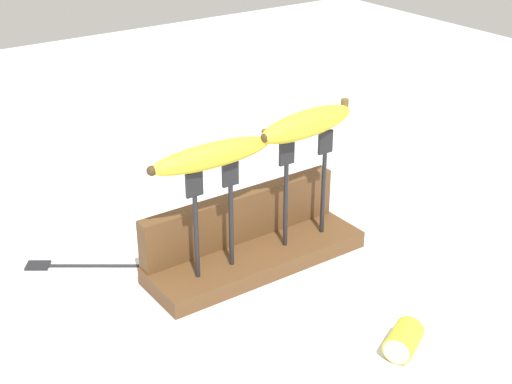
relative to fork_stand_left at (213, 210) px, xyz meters
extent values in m
plane|color=silver|center=(0.08, 0.01, -0.13)|extent=(3.00, 3.00, 0.00)
cube|color=brown|center=(0.08, 0.01, -0.11)|extent=(0.35, 0.11, 0.03)
cube|color=brown|center=(0.08, 0.06, -0.06)|extent=(0.35, 0.03, 0.08)
cylinder|color=black|center=(-0.03, 0.00, -0.04)|extent=(0.01, 0.01, 0.13)
cube|color=black|center=(-0.03, 0.00, 0.05)|extent=(0.03, 0.00, 0.04)
cylinder|color=black|center=(0.03, 0.00, -0.04)|extent=(0.01, 0.01, 0.13)
cube|color=black|center=(0.03, 0.00, 0.05)|extent=(0.03, 0.00, 0.04)
cylinder|color=black|center=(0.13, 0.00, -0.03)|extent=(0.01, 0.01, 0.14)
cube|color=black|center=(0.13, 0.00, 0.06)|extent=(0.03, 0.00, 0.04)
cylinder|color=black|center=(0.20, 0.00, -0.03)|extent=(0.01, 0.01, 0.14)
cube|color=black|center=(0.20, 0.00, 0.06)|extent=(0.03, 0.00, 0.04)
ellipsoid|color=yellow|center=(0.00, 0.00, 0.08)|extent=(0.19, 0.04, 0.04)
cylinder|color=brown|center=(0.09, 0.00, 0.09)|extent=(0.01, 0.01, 0.02)
sphere|color=#3F2D19|center=(-0.09, 0.00, 0.08)|extent=(0.01, 0.01, 0.01)
ellipsoid|color=yellow|center=(0.17, 0.00, 0.09)|extent=(0.19, 0.06, 0.04)
cylinder|color=brown|center=(0.25, 0.01, 0.10)|extent=(0.01, 0.01, 0.02)
sphere|color=#3F2D19|center=(0.08, -0.01, 0.09)|extent=(0.01, 0.01, 0.01)
cylinder|color=black|center=(-0.13, 0.15, -0.12)|extent=(0.12, 0.09, 0.01)
cube|color=black|center=(-0.20, 0.20, -0.12)|extent=(0.04, 0.04, 0.01)
cylinder|color=yellow|center=(0.12, -0.27, -0.11)|extent=(0.07, 0.06, 0.04)
cylinder|color=beige|center=(0.09, -0.29, -0.11)|extent=(0.02, 0.03, 0.03)
torus|color=gold|center=(0.22, 0.18, -0.13)|extent=(0.08, 0.08, 0.00)
camera|label=1|loc=(-0.48, -0.80, 0.48)|focal=51.72mm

